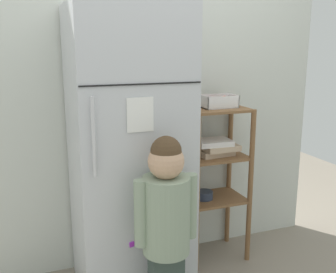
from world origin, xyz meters
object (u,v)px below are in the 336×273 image
refrigerator (129,154)px  child_standing (166,215)px  fruit_bin (220,102)px  pantry_shelf_unit (214,164)px

refrigerator → child_standing: 0.52m
fruit_bin → refrigerator: bearing=-168.5°
fruit_bin → pantry_shelf_unit: bearing=-166.7°
refrigerator → pantry_shelf_unit: bearing=11.4°
child_standing → pantry_shelf_unit: bearing=45.0°
child_standing → fruit_bin: bearing=43.6°
child_standing → fruit_bin: size_ratio=4.56×
refrigerator → pantry_shelf_unit: size_ratio=1.59×
refrigerator → fruit_bin: size_ratio=7.41×
child_standing → pantry_shelf_unit: size_ratio=0.98×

